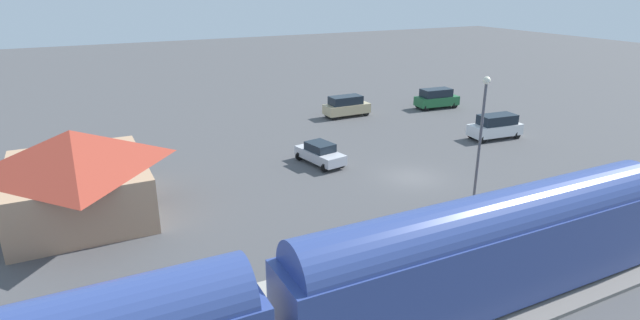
# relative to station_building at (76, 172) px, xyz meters

# --- Properties ---
(ground_plane) EXTENTS (200.00, 200.00, 0.00)m
(ground_plane) POSITION_rel_station_building_xyz_m (-4.00, -22.00, -2.84)
(ground_plane) COLOR #4C4C4F
(railway_track) EXTENTS (4.80, 70.00, 0.30)m
(railway_track) POSITION_rel_station_building_xyz_m (-18.00, -22.00, -2.75)
(railway_track) COLOR slate
(railway_track) RESTS_ON ground
(platform) EXTENTS (3.20, 46.00, 0.30)m
(platform) POSITION_rel_station_building_xyz_m (-14.00, -22.00, -2.69)
(platform) COLOR #A8A399
(platform) RESTS_ON ground
(station_building) EXTENTS (10.32, 8.53, 5.45)m
(station_building) POSITION_rel_station_building_xyz_m (0.00, 0.00, 0.00)
(station_building) COLOR tan
(station_building) RESTS_ON ground
(pedestrian_on_platform) EXTENTS (0.36, 0.36, 1.71)m
(pedestrian_on_platform) POSITION_rel_station_building_xyz_m (-13.48, -19.41, -1.56)
(pedestrian_on_platform) COLOR brown
(pedestrian_on_platform) RESTS_ON platform
(suv_green) EXTENTS (2.36, 5.05, 2.22)m
(suv_green) POSITION_rel_station_building_xyz_m (12.47, -37.48, -1.69)
(suv_green) COLOR #236638
(suv_green) RESTS_ON ground
(suv_tan) EXTENTS (2.02, 4.92, 2.22)m
(suv_tan) POSITION_rel_station_building_xyz_m (13.75, -26.47, -1.69)
(suv_tan) COLOR #C6B284
(suv_tan) RESTS_ON ground
(suv_white) EXTENTS (2.38, 5.05, 2.22)m
(suv_white) POSITION_rel_station_building_xyz_m (0.66, -34.75, -1.69)
(suv_white) COLOR white
(suv_white) RESTS_ON ground
(sedan_silver) EXTENTS (4.76, 2.86, 1.74)m
(sedan_silver) POSITION_rel_station_building_xyz_m (1.67, -17.28, -1.96)
(sedan_silver) COLOR silver
(sedan_silver) RESTS_ON ground
(light_pole_near_platform) EXTENTS (0.44, 0.44, 8.69)m
(light_pole_near_platform) POSITION_rel_station_building_xyz_m (-11.20, -21.19, 2.54)
(light_pole_near_platform) COLOR #515156
(light_pole_near_platform) RESTS_ON ground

